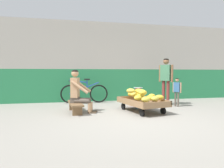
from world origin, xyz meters
TOP-DOWN VIEW (x-y plane):
  - ground_plane at (0.00, 0.00)m, footprint 80.00×80.00m
  - back_wall at (0.00, 3.29)m, footprint 16.00×0.30m
  - banana_cart at (0.42, 0.85)m, footprint 1.11×1.58m
  - banana_pile at (0.40, 0.78)m, footprint 0.86×1.43m
  - low_bench at (-1.36, 1.13)m, footprint 0.40×1.12m
  - vendor_seated at (-1.28, 1.10)m, footprint 0.73×0.58m
  - plastic_crate at (0.65, 1.83)m, footprint 0.36×0.28m
  - weighing_scale at (0.65, 1.83)m, footprint 0.30×0.30m
  - bicycle_near_left at (-1.00, 2.83)m, footprint 1.66×0.48m
  - customer_adult at (1.60, 1.81)m, footprint 0.35×0.40m
  - customer_child at (1.80, 1.44)m, footprint 0.20×0.24m
  - shopping_bag at (0.53, 1.41)m, footprint 0.18×0.12m

SIDE VIEW (x-z plane):
  - ground_plane at x=0.00m, z-range 0.00..0.00m
  - shopping_bag at x=0.53m, z-range 0.00..0.24m
  - plastic_crate at x=0.65m, z-range 0.00..0.30m
  - low_bench at x=-1.36m, z-range 0.06..0.33m
  - banana_cart at x=0.42m, z-range 0.06..0.42m
  - bicycle_near_left at x=-1.00m, z-range -0.08..0.78m
  - weighing_scale at x=0.65m, z-range 0.31..0.60m
  - banana_pile at x=0.40m, z-range 0.33..0.60m
  - customer_child at x=1.80m, z-range 0.10..0.99m
  - vendor_seated at x=-1.28m, z-range 0.00..1.14m
  - customer_adult at x=1.60m, z-range 0.19..1.72m
  - back_wall at x=0.00m, z-range 0.00..2.94m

